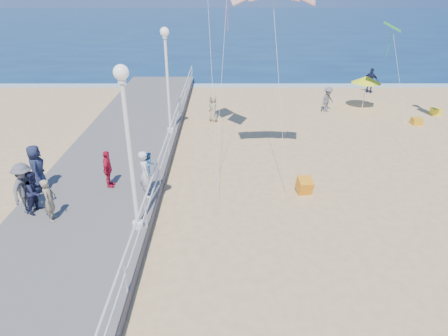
{
  "coord_description": "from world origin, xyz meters",
  "views": [
    {
      "loc": [
        -2.51,
        -11.07,
        7.88
      ],
      "look_at": [
        -2.5,
        2.0,
        1.6
      ],
      "focal_mm": 32.0,
      "sensor_mm": 36.0,
      "label": 1
    }
  ],
  "objects_px": {
    "spectator_2": "(25,188)",
    "beach_walker_b": "(371,81)",
    "beach_walker_c": "(213,108)",
    "beach_chair_left": "(436,112)",
    "lamp_post_mid": "(128,135)",
    "beach_walker_a": "(328,99)",
    "toddler_held": "(149,163)",
    "box_kite": "(304,187)",
    "woman_holding_toddler": "(145,174)",
    "lamp_post_far": "(167,70)",
    "spectator_7": "(35,192)",
    "beach_chair_right": "(417,121)",
    "spectator_6": "(49,200)",
    "spectator_4": "(37,168)",
    "spectator_3": "(108,169)",
    "beach_umbrella": "(367,80)"
  },
  "relations": [
    {
      "from": "spectator_2",
      "to": "beach_walker_b",
      "type": "relative_size",
      "value": 1.01
    },
    {
      "from": "beach_walker_c",
      "to": "beach_chair_left",
      "type": "height_order",
      "value": "beach_walker_c"
    },
    {
      "from": "lamp_post_mid",
      "to": "beach_walker_a",
      "type": "height_order",
      "value": "lamp_post_mid"
    },
    {
      "from": "toddler_held",
      "to": "box_kite",
      "type": "relative_size",
      "value": 1.43
    },
    {
      "from": "woman_holding_toddler",
      "to": "lamp_post_far",
      "type": "bearing_deg",
      "value": -20.05
    },
    {
      "from": "spectator_7",
      "to": "beach_chair_right",
      "type": "distance_m",
      "value": 20.66
    },
    {
      "from": "spectator_6",
      "to": "spectator_4",
      "type": "bearing_deg",
      "value": 27.13
    },
    {
      "from": "box_kite",
      "to": "spectator_4",
      "type": "bearing_deg",
      "value": 173.43
    },
    {
      "from": "beach_walker_c",
      "to": "spectator_2",
      "type": "bearing_deg",
      "value": -53.02
    },
    {
      "from": "beach_walker_c",
      "to": "box_kite",
      "type": "height_order",
      "value": "beach_walker_c"
    },
    {
      "from": "spectator_3",
      "to": "box_kite",
      "type": "relative_size",
      "value": 2.52
    },
    {
      "from": "spectator_6",
      "to": "box_kite",
      "type": "relative_size",
      "value": 2.54
    },
    {
      "from": "toddler_held",
      "to": "beach_walker_c",
      "type": "distance_m",
      "value": 9.94
    },
    {
      "from": "toddler_held",
      "to": "spectator_7",
      "type": "height_order",
      "value": "toddler_held"
    },
    {
      "from": "toddler_held",
      "to": "beach_walker_a",
      "type": "relative_size",
      "value": 0.53
    },
    {
      "from": "beach_chair_left",
      "to": "beach_walker_a",
      "type": "bearing_deg",
      "value": 174.45
    },
    {
      "from": "spectator_6",
      "to": "spectator_7",
      "type": "relative_size",
      "value": 0.99
    },
    {
      "from": "toddler_held",
      "to": "beach_chair_left",
      "type": "bearing_deg",
      "value": -75.65
    },
    {
      "from": "spectator_2",
      "to": "beach_chair_right",
      "type": "relative_size",
      "value": 3.35
    },
    {
      "from": "woman_holding_toddler",
      "to": "spectator_2",
      "type": "relative_size",
      "value": 0.99
    },
    {
      "from": "spectator_7",
      "to": "beach_umbrella",
      "type": "bearing_deg",
      "value": -33.67
    },
    {
      "from": "spectator_2",
      "to": "lamp_post_far",
      "type": "bearing_deg",
      "value": -16.28
    },
    {
      "from": "lamp_post_far",
      "to": "woman_holding_toddler",
      "type": "relative_size",
      "value": 2.91
    },
    {
      "from": "beach_umbrella",
      "to": "beach_chair_right",
      "type": "bearing_deg",
      "value": -56.0
    },
    {
      "from": "toddler_held",
      "to": "lamp_post_mid",
      "type": "bearing_deg",
      "value": 157.8
    },
    {
      "from": "beach_walker_c",
      "to": "beach_chair_right",
      "type": "relative_size",
      "value": 2.91
    },
    {
      "from": "lamp_post_far",
      "to": "toddler_held",
      "type": "bearing_deg",
      "value": -89.15
    },
    {
      "from": "spectator_2",
      "to": "beach_chair_right",
      "type": "distance_m",
      "value": 20.95
    },
    {
      "from": "woman_holding_toddler",
      "to": "beach_walker_a",
      "type": "height_order",
      "value": "woman_holding_toddler"
    },
    {
      "from": "beach_chair_left",
      "to": "beach_umbrella",
      "type": "bearing_deg",
      "value": 161.77
    },
    {
      "from": "spectator_4",
      "to": "woman_holding_toddler",
      "type": "bearing_deg",
      "value": -110.24
    },
    {
      "from": "lamp_post_far",
      "to": "beach_umbrella",
      "type": "xyz_separation_m",
      "value": [
        12.04,
        5.5,
        -1.75
      ]
    },
    {
      "from": "spectator_3",
      "to": "beach_walker_b",
      "type": "relative_size",
      "value": 0.83
    },
    {
      "from": "spectator_3",
      "to": "spectator_7",
      "type": "xyz_separation_m",
      "value": [
        -2.03,
        -1.82,
        0.01
      ]
    },
    {
      "from": "beach_walker_b",
      "to": "beach_umbrella",
      "type": "xyz_separation_m",
      "value": [
        -1.75,
        -3.93,
        0.99
      ]
    },
    {
      "from": "woman_holding_toddler",
      "to": "box_kite",
      "type": "height_order",
      "value": "woman_holding_toddler"
    },
    {
      "from": "spectator_4",
      "to": "beach_walker_b",
      "type": "bearing_deg",
      "value": -62.62
    },
    {
      "from": "beach_umbrella",
      "to": "beach_walker_c",
      "type": "bearing_deg",
      "value": -165.17
    },
    {
      "from": "woman_holding_toddler",
      "to": "beach_chair_right",
      "type": "bearing_deg",
      "value": -76.83
    },
    {
      "from": "woman_holding_toddler",
      "to": "beach_walker_b",
      "type": "relative_size",
      "value": 1.0
    },
    {
      "from": "beach_walker_c",
      "to": "toddler_held",
      "type": "bearing_deg",
      "value": -35.66
    },
    {
      "from": "lamp_post_far",
      "to": "beach_chair_right",
      "type": "relative_size",
      "value": 9.67
    },
    {
      "from": "spectator_2",
      "to": "beach_chair_right",
      "type": "bearing_deg",
      "value": -50.26
    },
    {
      "from": "beach_walker_c",
      "to": "box_kite",
      "type": "bearing_deg",
      "value": -0.01
    },
    {
      "from": "beach_walker_a",
      "to": "beach_chair_right",
      "type": "height_order",
      "value": "beach_walker_a"
    },
    {
      "from": "lamp_post_far",
      "to": "beach_walker_c",
      "type": "xyz_separation_m",
      "value": [
        2.21,
        2.9,
        -2.86
      ]
    },
    {
      "from": "lamp_post_far",
      "to": "spectator_4",
      "type": "distance_m",
      "value": 8.07
    },
    {
      "from": "toddler_held",
      "to": "spectator_2",
      "type": "distance_m",
      "value": 4.3
    },
    {
      "from": "lamp_post_far",
      "to": "spectator_3",
      "type": "xyz_separation_m",
      "value": [
        -1.66,
        -6.17,
        -2.51
      ]
    },
    {
      "from": "spectator_2",
      "to": "beach_chair_left",
      "type": "bearing_deg",
      "value": -48.79
    }
  ]
}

